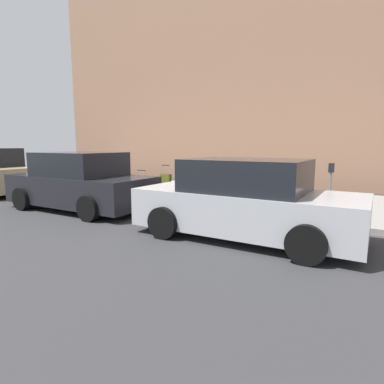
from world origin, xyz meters
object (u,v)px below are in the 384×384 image
object	(u,v)px
suitcase_silver_0	(288,198)
parked_car_silver_0	(246,201)
suitcase_olive_1	(268,198)
suitcase_black_4	(220,195)
fire_hydrant	(126,183)
suitcase_teal_3	(237,196)
suitcase_teal_10	(142,187)
parked_car_charcoal_1	(81,183)
suitcase_navy_6	(188,190)
suitcase_olive_8	(166,186)
suitcase_red_9	(153,188)
parking_meter	(330,182)
suitcase_silver_7	(178,190)
suitcase_maroon_5	(203,195)
bollard_post	(109,181)
suitcase_red_2	(252,196)

from	to	relation	value
suitcase_silver_0	parked_car_silver_0	bearing A→B (deg)	84.09
suitcase_olive_1	suitcase_black_4	world-z (taller)	suitcase_olive_1
fire_hydrant	suitcase_teal_3	bearing A→B (deg)	-179.05
suitcase_teal_10	parked_car_charcoal_1	bearing A→B (deg)	79.62
suitcase_navy_6	suitcase_olive_8	distance (m)	0.93
suitcase_red_9	fire_hydrant	bearing A→B (deg)	-2.27
suitcase_teal_3	parked_car_charcoal_1	world-z (taller)	parked_car_charcoal_1
suitcase_navy_6	parking_meter	world-z (taller)	parking_meter
suitcase_silver_0	suitcase_silver_7	distance (m)	3.46
parked_car_silver_0	parked_car_charcoal_1	xyz separation A→B (m)	(5.10, -0.00, 0.03)
suitcase_red_9	fire_hydrant	world-z (taller)	fire_hydrant
suitcase_silver_0	suitcase_olive_1	distance (m)	0.53
suitcase_olive_8	fire_hydrant	world-z (taller)	suitcase_olive_8
parked_car_charcoal_1	suitcase_maroon_5	bearing A→B (deg)	-144.72
suitcase_teal_10	parking_meter	bearing A→B (deg)	-177.70
fire_hydrant	parked_car_silver_0	bearing A→B (deg)	158.83
suitcase_maroon_5	suitcase_teal_10	size ratio (longest dim) A/B	0.83
fire_hydrant	parking_meter	xyz separation A→B (m)	(-6.57, -0.25, 0.43)
suitcase_red_9	suitcase_silver_0	bearing A→B (deg)	-179.81
suitcase_silver_7	suitcase_olive_8	xyz separation A→B (m)	(0.45, 0.00, 0.09)
bollard_post	suitcase_black_4	bearing A→B (deg)	-178.33
suitcase_olive_1	bollard_post	xyz separation A→B (m)	(5.80, 0.17, 0.07)
parking_meter	parked_car_charcoal_1	bearing A→B (deg)	20.72
suitcase_teal_3	parked_car_charcoal_1	size ratio (longest dim) A/B	0.15
suitcase_olive_8	suitcase_teal_10	world-z (taller)	suitcase_olive_8
bollard_post	parked_car_charcoal_1	xyz separation A→B (m)	(-1.01, 1.96, 0.21)
suitcase_red_2	fire_hydrant	world-z (taller)	suitcase_red_2
suitcase_maroon_5	suitcase_red_9	size ratio (longest dim) A/B	1.10
suitcase_red_2	suitcase_teal_10	bearing A→B (deg)	0.08
suitcase_red_2	suitcase_black_4	world-z (taller)	suitcase_red_2
suitcase_black_4	suitcase_olive_8	world-z (taller)	suitcase_olive_8
suitcase_maroon_5	suitcase_red_9	distance (m)	1.95
suitcase_silver_0	parked_car_charcoal_1	world-z (taller)	parked_car_charcoal_1
suitcase_olive_1	parked_car_silver_0	bearing A→B (deg)	98.36
suitcase_silver_0	suitcase_maroon_5	xyz separation A→B (m)	(2.44, 0.04, -0.13)
bollard_post	parking_meter	xyz separation A→B (m)	(-7.24, -0.40, 0.42)
suitcase_teal_3	fire_hydrant	distance (m)	4.22
suitcase_silver_0	fire_hydrant	size ratio (longest dim) A/B	1.46
suitcase_red_2	parking_meter	xyz separation A→B (m)	(-1.90, -0.23, 0.48)
suitcase_silver_0	suitcase_red_9	bearing A→B (deg)	0.19
suitcase_olive_1	suitcase_silver_7	xyz separation A→B (m)	(2.93, -0.03, -0.04)
suitcase_red_2	suitcase_teal_10	world-z (taller)	suitcase_red_2
suitcase_navy_6	suitcase_red_2	bearing A→B (deg)	-178.04
suitcase_silver_0	parking_meter	bearing A→B (deg)	-162.74
suitcase_teal_10	suitcase_olive_1	bearing A→B (deg)	-180.00
suitcase_teal_10	suitcase_red_2	bearing A→B (deg)	-179.92
suitcase_teal_10	suitcase_olive_8	bearing A→B (deg)	-178.67
parking_meter	parked_car_silver_0	xyz separation A→B (m)	(1.13, 2.36, -0.23)
suitcase_teal_10	fire_hydrant	size ratio (longest dim) A/B	1.16
suitcase_red_2	suitcase_maroon_5	size ratio (longest dim) A/B	1.30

